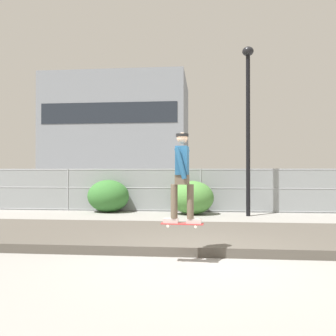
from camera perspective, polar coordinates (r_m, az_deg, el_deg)
ground_plane at (r=7.23m, az=4.72°, el=-14.53°), size 120.00×120.00×0.00m
gravel_berm at (r=9.32m, az=4.94°, el=-10.70°), size 15.67×3.77×0.20m
skateboard at (r=6.87m, az=2.27°, el=-8.87°), size 0.81×0.25×0.07m
skater at (r=6.80m, az=2.27°, el=-0.62°), size 0.73×0.59×1.72m
chain_fence at (r=15.39m, az=5.22°, el=-3.52°), size 23.48×0.06×1.85m
street_lamp at (r=14.47m, az=12.59°, el=8.95°), size 0.44×0.44×6.59m
parked_car_near at (r=18.62m, az=-11.85°, el=-3.26°), size 4.40×1.95×1.66m
parked_car_mid at (r=17.86m, az=6.40°, el=-3.39°), size 4.51×2.16×1.66m
library_building at (r=50.00m, az=-7.56°, el=5.60°), size 18.09×12.92×14.02m
shrub_left at (r=15.51m, az=-9.46°, el=-4.41°), size 1.77×1.45×1.37m
shrub_center at (r=14.54m, az=3.84°, el=-4.71°), size 1.75×1.43×1.35m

